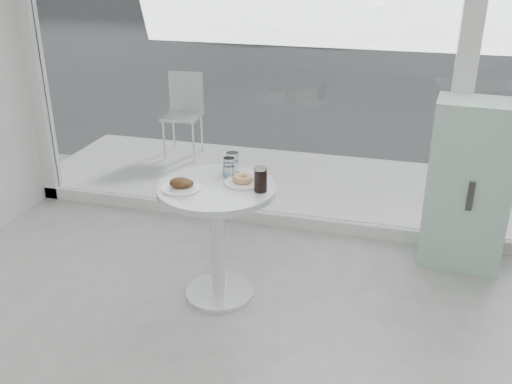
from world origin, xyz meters
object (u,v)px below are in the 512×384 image
(cola_glass, at_px, (261,180))
(main_table, at_px, (217,219))
(mint_cabinet, at_px, (468,185))
(plate_fritter, at_px, (182,185))
(car_silver, at_px, (511,4))
(plate_donut, at_px, (243,180))
(water_tumbler_a, at_px, (229,168))
(water_tumbler_b, at_px, (232,163))
(patio_chair, at_px, (184,109))

(cola_glass, bearing_deg, main_table, 178.57)
(mint_cabinet, height_order, plate_fritter, mint_cabinet)
(car_silver, relative_size, cola_glass, 30.49)
(mint_cabinet, relative_size, plate_donut, 5.30)
(water_tumbler_a, height_order, water_tumbler_b, water_tumbler_b)
(water_tumbler_a, bearing_deg, cola_glass, -34.91)
(main_table, relative_size, mint_cabinet, 0.65)
(plate_fritter, height_order, water_tumbler_a, water_tumbler_a)
(main_table, distance_m, water_tumbler_b, 0.37)
(patio_chair, height_order, water_tumbler_b, water_tumbler_b)
(cola_glass, bearing_deg, plate_donut, 148.00)
(patio_chair, bearing_deg, plate_fritter, -72.59)
(main_table, height_order, patio_chair, patio_chair)
(water_tumbler_a, bearing_deg, water_tumbler_b, 91.42)
(plate_fritter, xyz_separation_m, plate_donut, (0.32, 0.18, -0.01))
(car_silver, relative_size, water_tumbler_b, 34.92)
(mint_cabinet, height_order, cola_glass, mint_cabinet)
(patio_chair, height_order, water_tumbler_a, patio_chair)
(water_tumbler_a, bearing_deg, patio_chair, 118.62)
(patio_chair, bearing_deg, car_silver, 62.24)
(cola_glass, bearing_deg, water_tumbler_a, 145.09)
(main_table, height_order, cola_glass, cola_glass)
(plate_fritter, relative_size, cola_glass, 1.58)
(car_silver, height_order, plate_donut, car_silver)
(car_silver, height_order, plate_fritter, car_silver)
(water_tumbler_a, distance_m, cola_glass, 0.30)
(plate_fritter, bearing_deg, water_tumbler_b, 59.17)
(main_table, bearing_deg, patio_chair, 116.38)
(main_table, distance_m, mint_cabinet, 1.74)
(car_silver, bearing_deg, plate_donut, 158.56)
(main_table, xyz_separation_m, car_silver, (3.16, 12.43, 0.19))
(patio_chair, bearing_deg, main_table, -68.13)
(patio_chair, relative_size, water_tumbler_a, 7.01)
(car_silver, distance_m, water_tumbler_a, 12.66)
(water_tumbler_b, bearing_deg, car_silver, 75.56)
(plate_fritter, bearing_deg, cola_glass, 11.59)
(plate_donut, height_order, water_tumbler_b, water_tumbler_b)
(mint_cabinet, xyz_separation_m, plate_donut, (-1.37, -0.79, 0.20))
(patio_chair, xyz_separation_m, plate_fritter, (0.99, -2.45, 0.27))
(car_silver, distance_m, plate_donut, 12.72)
(plate_donut, distance_m, water_tumbler_b, 0.21)
(plate_fritter, distance_m, cola_glass, 0.47)
(main_table, xyz_separation_m, patio_chair, (-1.17, 2.35, -0.02))
(main_table, xyz_separation_m, plate_donut, (0.14, 0.08, 0.24))
(main_table, relative_size, water_tumbler_b, 5.99)
(main_table, distance_m, plate_donut, 0.29)
(plate_donut, xyz_separation_m, water_tumbler_b, (-0.12, 0.17, 0.04))
(mint_cabinet, relative_size, plate_fritter, 5.05)
(mint_cabinet, bearing_deg, water_tumbler_b, -152.30)
(water_tumbler_b, bearing_deg, water_tumbler_a, -88.58)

